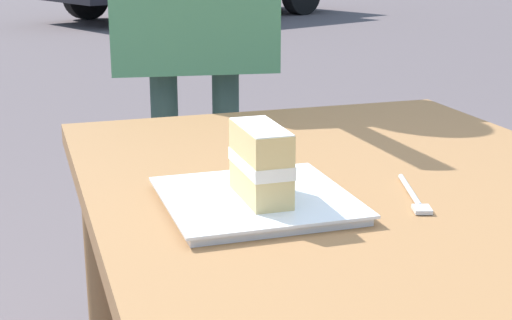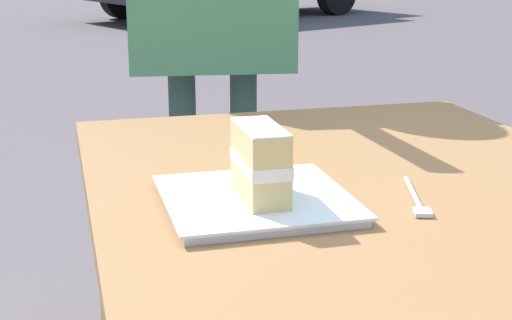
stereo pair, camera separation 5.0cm
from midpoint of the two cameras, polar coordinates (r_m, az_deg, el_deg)
The scene contains 4 objects.
patio_table at distance 1.09m, azimuth 12.99°, elevation -9.36°, with size 1.43×0.85×0.74m.
dessert_plate at distance 1.08m, azimuth 1.34°, elevation -3.05°, with size 0.26×0.26×0.02m.
cake_slice at distance 1.05m, azimuth 1.71°, elevation -0.19°, with size 0.13×0.06×0.10m.
dessert_fork at distance 1.13m, azimuth 13.18°, elevation -2.85°, with size 0.17×0.07×0.01m.
Camera 2 is at (0.87, -0.46, 1.10)m, focal length 53.28 mm.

